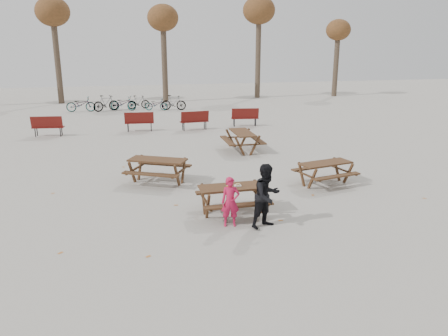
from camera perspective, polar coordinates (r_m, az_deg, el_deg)
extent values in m
plane|color=gray|center=(11.85, 1.16, -5.94)|extent=(80.00, 80.00, 0.00)
cube|color=#392514|center=(11.59, 1.18, -2.50)|extent=(1.80, 0.70, 0.05)
cube|color=#392514|center=(11.15, 1.98, -4.90)|extent=(1.80, 0.25, 0.05)
cube|color=#392514|center=(12.24, 0.45, -2.97)|extent=(1.80, 0.25, 0.05)
cylinder|color=#392514|center=(11.28, -2.13, -5.10)|extent=(0.08, 0.08, 0.73)
cylinder|color=#392514|center=(11.83, -2.72, -4.09)|extent=(0.08, 0.08, 0.73)
cylinder|color=#392514|center=(11.66, 5.13, -4.46)|extent=(0.08, 0.08, 0.73)
cylinder|color=#392514|center=(12.19, 4.22, -3.51)|extent=(0.08, 0.08, 0.73)
cube|color=silver|center=(11.56, 1.82, -2.33)|extent=(0.18, 0.11, 0.03)
ellipsoid|color=tan|center=(11.55, 1.82, -2.13)|extent=(0.14, 0.06, 0.05)
cylinder|color=silver|center=(11.37, 0.48, -2.33)|extent=(0.06, 0.06, 0.15)
cylinder|color=#DE610B|center=(11.38, 0.48, -2.41)|extent=(0.07, 0.07, 0.05)
cylinder|color=white|center=(11.34, 0.48, -1.92)|extent=(0.03, 0.03, 0.02)
imported|color=#B91740|center=(10.85, 0.84, -4.45)|extent=(0.50, 0.37, 1.27)
imported|color=black|center=(10.78, 5.62, -3.66)|extent=(0.97, 0.87, 1.62)
imported|color=black|center=(31.43, -18.20, 7.91)|extent=(1.97, 0.84, 1.01)
imported|color=black|center=(31.21, -15.17, 8.17)|extent=(1.86, 1.20, 1.09)
imported|color=black|center=(31.33, -13.03, 8.24)|extent=(1.97, 1.35, 0.98)
imported|color=black|center=(31.86, -11.10, 8.44)|extent=(1.62, 0.69, 0.94)
imported|color=black|center=(30.92, -8.85, 8.23)|extent=(1.67, 0.95, 0.83)
imported|color=black|center=(30.85, -6.61, 8.49)|extent=(1.80, 1.01, 1.04)
cylinder|color=#382B21|center=(36.38, -20.91, 12.84)|extent=(0.44, 0.44, 6.30)
ellipsoid|color=brown|center=(36.44, -21.49, 18.48)|extent=(2.52, 2.52, 2.14)
cylinder|color=#382B21|center=(35.37, -7.78, 13.36)|extent=(0.44, 0.44, 5.95)
ellipsoid|color=brown|center=(35.39, -7.99, 18.86)|extent=(2.38, 2.38, 2.02)
cylinder|color=#382B21|center=(38.04, 4.46, 14.14)|extent=(0.44, 0.44, 6.65)
ellipsoid|color=brown|center=(38.12, 4.59, 19.86)|extent=(2.66, 2.66, 2.26)
cylinder|color=#382B21|center=(40.35, 14.40, 12.81)|extent=(0.44, 0.44, 5.25)
ellipsoid|color=brown|center=(40.33, 14.70, 17.06)|extent=(2.10, 2.10, 1.79)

